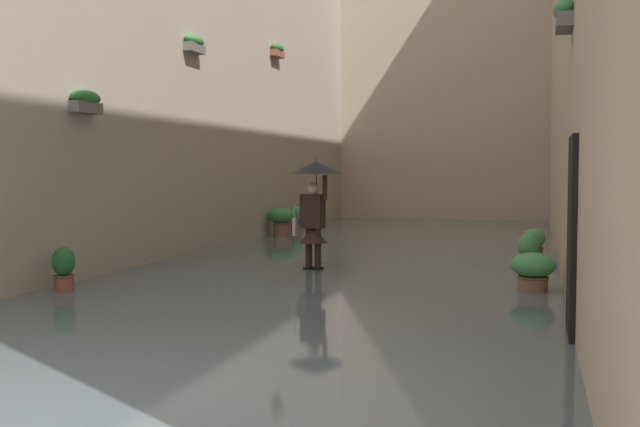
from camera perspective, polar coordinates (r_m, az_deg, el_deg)
name	(u,v)px	position (r m, az deg, el deg)	size (l,w,h in m)	color
ground_plane	(377,255)	(16.71, 4.24, -3.05)	(60.00, 60.00, 0.00)	gray
flood_water	(377,253)	(16.71, 4.24, -2.93)	(8.22, 28.73, 0.07)	#515B60
building_facade_right	(181,73)	(18.23, -10.28, 10.23)	(2.04, 26.73, 8.13)	#A89989
building_facade_far	(445,45)	(29.09, 9.24, 12.19)	(11.02, 1.80, 12.75)	tan
person_wading	(315,194)	(13.59, -0.40, 1.42)	(0.95, 0.95, 2.05)	black
potted_plant_mid_left	(534,245)	(15.45, 15.56, -2.23)	(0.43, 0.43, 0.70)	brown
potted_plant_near_right	(296,219)	(22.43, -1.77, -0.38)	(0.38, 0.38, 0.78)	brown
potted_plant_near_left	(528,251)	(14.24, 15.18, -2.67)	(0.39, 0.39, 0.69)	brown
potted_plant_far_left	(533,270)	(11.66, 15.50, -4.07)	(0.65, 0.65, 0.63)	brown
potted_plant_far_right	(281,220)	(20.77, -2.90, -0.45)	(0.70, 0.70, 0.82)	brown
potted_plant_mid_right	(64,269)	(11.90, -18.44, -3.94)	(0.33, 0.33, 0.71)	brown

